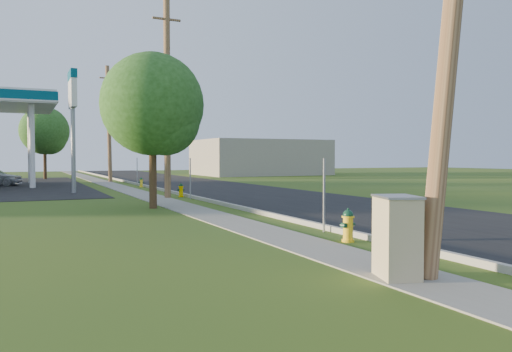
{
  "coord_description": "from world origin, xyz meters",
  "views": [
    {
      "loc": [
        -7.18,
        -7.2,
        2.03
      ],
      "look_at": [
        0.0,
        8.0,
        1.4
      ],
      "focal_mm": 35.0,
      "sensor_mm": 36.0,
      "label": 1
    }
  ],
  "objects_px": {
    "price_pylon": "(73,96)",
    "hydrant_far": "(141,182)",
    "utility_pole_far": "(109,123)",
    "hydrant_near": "(348,225)",
    "utility_cabinet": "(397,237)",
    "hydrant_mid": "(181,190)",
    "tree_lot": "(46,133)",
    "utility_pole_mid": "(167,98)",
    "tree_verge": "(155,108)"
  },
  "relations": [
    {
      "from": "price_pylon",
      "to": "hydrant_far",
      "type": "xyz_separation_m",
      "value": [
        4.68,
        4.1,
        -5.11
      ]
    },
    {
      "from": "utility_pole_far",
      "to": "hydrant_near",
      "type": "bearing_deg",
      "value": -89.11
    },
    {
      "from": "utility_pole_far",
      "to": "utility_cabinet",
      "type": "height_order",
      "value": "utility_pole_far"
    },
    {
      "from": "hydrant_mid",
      "to": "hydrant_far",
      "type": "distance_m",
      "value": 9.22
    },
    {
      "from": "tree_lot",
      "to": "price_pylon",
      "type": "bearing_deg",
      "value": -88.46
    },
    {
      "from": "utility_pole_far",
      "to": "hydrant_mid",
      "type": "height_order",
      "value": "utility_pole_far"
    },
    {
      "from": "utility_cabinet",
      "to": "tree_lot",
      "type": "bearing_deg",
      "value": 94.58
    },
    {
      "from": "tree_lot",
      "to": "utility_cabinet",
      "type": "distance_m",
      "value": 43.95
    },
    {
      "from": "utility_pole_mid",
      "to": "hydrant_mid",
      "type": "distance_m",
      "value": 4.68
    },
    {
      "from": "hydrant_mid",
      "to": "utility_cabinet",
      "type": "relative_size",
      "value": 0.52
    },
    {
      "from": "tree_verge",
      "to": "hydrant_mid",
      "type": "relative_size",
      "value": 8.49
    },
    {
      "from": "utility_pole_mid",
      "to": "hydrant_near",
      "type": "distance_m",
      "value": 15.1
    },
    {
      "from": "hydrant_near",
      "to": "hydrant_far",
      "type": "height_order",
      "value": "hydrant_near"
    },
    {
      "from": "tree_verge",
      "to": "hydrant_near",
      "type": "relative_size",
      "value": 7.59
    },
    {
      "from": "hydrant_near",
      "to": "price_pylon",
      "type": "bearing_deg",
      "value": 102.48
    },
    {
      "from": "hydrant_near",
      "to": "hydrant_mid",
      "type": "bearing_deg",
      "value": 88.87
    },
    {
      "from": "tree_verge",
      "to": "utility_cabinet",
      "type": "distance_m",
      "value": 13.53
    },
    {
      "from": "utility_pole_mid",
      "to": "utility_pole_far",
      "type": "relative_size",
      "value": 1.03
    },
    {
      "from": "tree_verge",
      "to": "hydrant_far",
      "type": "bearing_deg",
      "value": 79.94
    },
    {
      "from": "hydrant_far",
      "to": "tree_verge",
      "type": "bearing_deg",
      "value": -100.06
    },
    {
      "from": "tree_lot",
      "to": "hydrant_far",
      "type": "xyz_separation_m",
      "value": [
        5.23,
        -16.31,
        -3.99
      ]
    },
    {
      "from": "utility_cabinet",
      "to": "hydrant_near",
      "type": "bearing_deg",
      "value": 66.73
    },
    {
      "from": "utility_pole_mid",
      "to": "price_pylon",
      "type": "distance_m",
      "value": 6.76
    },
    {
      "from": "tree_lot",
      "to": "hydrant_far",
      "type": "height_order",
      "value": "tree_lot"
    },
    {
      "from": "utility_pole_far",
      "to": "tree_verge",
      "type": "height_order",
      "value": "utility_pole_far"
    },
    {
      "from": "tree_lot",
      "to": "utility_cabinet",
      "type": "xyz_separation_m",
      "value": [
        3.5,
        -43.67,
        -3.61
      ]
    },
    {
      "from": "hydrant_far",
      "to": "utility_pole_far",
      "type": "bearing_deg",
      "value": 95.34
    },
    {
      "from": "price_pylon",
      "to": "hydrant_near",
      "type": "height_order",
      "value": "price_pylon"
    },
    {
      "from": "tree_lot",
      "to": "hydrant_mid",
      "type": "height_order",
      "value": "tree_lot"
    },
    {
      "from": "tree_verge",
      "to": "utility_pole_far",
      "type": "bearing_deg",
      "value": 85.6
    },
    {
      "from": "hydrant_near",
      "to": "hydrant_mid",
      "type": "xyz_separation_m",
      "value": [
        0.29,
        14.77,
        -0.04
      ]
    },
    {
      "from": "utility_pole_far",
      "to": "price_pylon",
      "type": "xyz_separation_m",
      "value": [
        -3.9,
        -12.5,
        0.63
      ]
    },
    {
      "from": "utility_pole_far",
      "to": "hydrant_mid",
      "type": "distance_m",
      "value": 18.19
    },
    {
      "from": "utility_pole_far",
      "to": "hydrant_near",
      "type": "relative_size",
      "value": 11.7
    },
    {
      "from": "utility_pole_mid",
      "to": "hydrant_near",
      "type": "xyz_separation_m",
      "value": [
        0.5,
        -14.39,
        -4.56
      ]
    },
    {
      "from": "price_pylon",
      "to": "tree_verge",
      "type": "distance_m",
      "value": 10.48
    },
    {
      "from": "hydrant_far",
      "to": "hydrant_near",
      "type": "bearing_deg",
      "value": -90.68
    },
    {
      "from": "price_pylon",
      "to": "hydrant_far",
      "type": "relative_size",
      "value": 10.22
    },
    {
      "from": "price_pylon",
      "to": "hydrant_far",
      "type": "height_order",
      "value": "price_pylon"
    },
    {
      "from": "utility_pole_mid",
      "to": "tree_lot",
      "type": "xyz_separation_m",
      "value": [
        -4.45,
        25.91,
        -0.64
      ]
    },
    {
      "from": "tree_verge",
      "to": "tree_lot",
      "type": "distance_m",
      "value": 30.68
    },
    {
      "from": "hydrant_near",
      "to": "hydrant_far",
      "type": "xyz_separation_m",
      "value": [
        0.28,
        23.99,
        -0.07
      ]
    },
    {
      "from": "price_pylon",
      "to": "tree_verge",
      "type": "bearing_deg",
      "value": -78.0
    },
    {
      "from": "utility_pole_mid",
      "to": "hydrant_mid",
      "type": "height_order",
      "value": "utility_pole_mid"
    },
    {
      "from": "hydrant_far",
      "to": "price_pylon",
      "type": "bearing_deg",
      "value": -138.81
    },
    {
      "from": "price_pylon",
      "to": "hydrant_mid",
      "type": "height_order",
      "value": "price_pylon"
    },
    {
      "from": "hydrant_near",
      "to": "utility_cabinet",
      "type": "height_order",
      "value": "utility_cabinet"
    },
    {
      "from": "utility_pole_far",
      "to": "hydrant_far",
      "type": "relative_size",
      "value": 14.18
    },
    {
      "from": "tree_verge",
      "to": "tree_lot",
      "type": "relative_size",
      "value": 0.92
    },
    {
      "from": "utility_cabinet",
      "to": "hydrant_far",
      "type": "bearing_deg",
      "value": 86.38
    }
  ]
}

